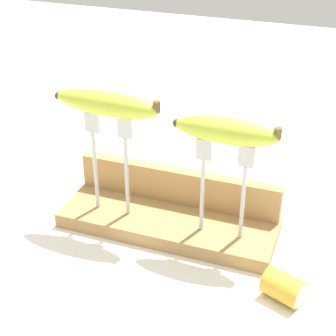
{
  "coord_description": "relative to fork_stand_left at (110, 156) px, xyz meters",
  "views": [
    {
      "loc": [
        0.28,
        -0.75,
        0.58
      ],
      "look_at": [
        0.0,
        0.0,
        0.13
      ],
      "focal_mm": 57.54,
      "sensor_mm": 36.0,
      "label": 1
    }
  ],
  "objects": [
    {
      "name": "ground_plane",
      "position": [
        0.1,
        0.02,
        -0.14
      ],
      "size": [
        3.0,
        3.0,
        0.0
      ],
      "primitive_type": "plane",
      "color": "white"
    },
    {
      "name": "wooden_board",
      "position": [
        0.1,
        0.02,
        -0.13
      ],
      "size": [
        0.39,
        0.13,
        0.03
      ],
      "primitive_type": "cube",
      "color": "#A87F4C",
      "rests_on": "ground"
    },
    {
      "name": "board_backstop",
      "position": [
        0.1,
        0.07,
        -0.08
      ],
      "size": [
        0.38,
        0.02,
        0.07
      ],
      "primitive_type": "cube",
      "color": "#A87F4C",
      "rests_on": "wooden_board"
    },
    {
      "name": "fork_stand_left",
      "position": [
        0.0,
        0.0,
        0.0
      ],
      "size": [
        0.09,
        0.01,
        0.19
      ],
      "color": "#B2B2B7",
      "rests_on": "wooden_board"
    },
    {
      "name": "fork_stand_right",
      "position": [
        0.2,
        0.0,
        -0.01
      ],
      "size": [
        0.09,
        0.01,
        0.17
      ],
      "color": "#B2B2B7",
      "rests_on": "wooden_board"
    },
    {
      "name": "banana_raised_left",
      "position": [
        -0.0,
        0.0,
        0.1
      ],
      "size": [
        0.19,
        0.05,
        0.04
      ],
      "color": "#B2C138",
      "rests_on": "fork_stand_left"
    },
    {
      "name": "banana_raised_right",
      "position": [
        0.2,
        0.0,
        0.08
      ],
      "size": [
        0.17,
        0.04,
        0.04
      ],
      "color": "#B2C138",
      "rests_on": "fork_stand_right"
    },
    {
      "name": "banana_chunk_near",
      "position": [
        0.33,
        -0.09,
        -0.12
      ],
      "size": [
        0.07,
        0.06,
        0.04
      ],
      "color": "gold",
      "rests_on": "ground"
    }
  ]
}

